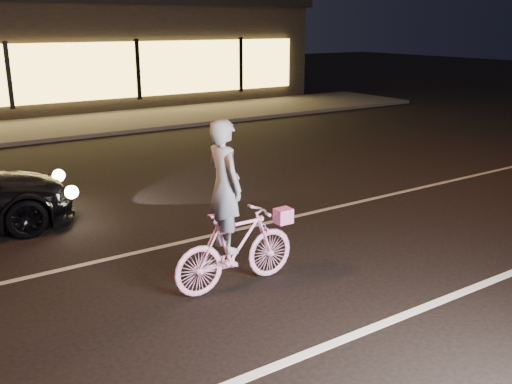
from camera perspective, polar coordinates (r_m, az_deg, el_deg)
ground at (r=7.41m, az=0.98°, el=-9.50°), size 90.00×90.00×0.00m
lane_stripe_near at (r=6.38m, az=8.93°, el=-14.28°), size 60.00×0.12×0.01m
lane_stripe_far at (r=8.98m, az=-6.33°, el=-4.76°), size 60.00×0.10×0.01m
sidewalk at (r=19.12m, az=-21.92°, el=5.75°), size 30.00×4.00×0.12m
cyclist at (r=7.12m, az=-2.34°, el=-3.82°), size 1.73×0.60×2.18m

